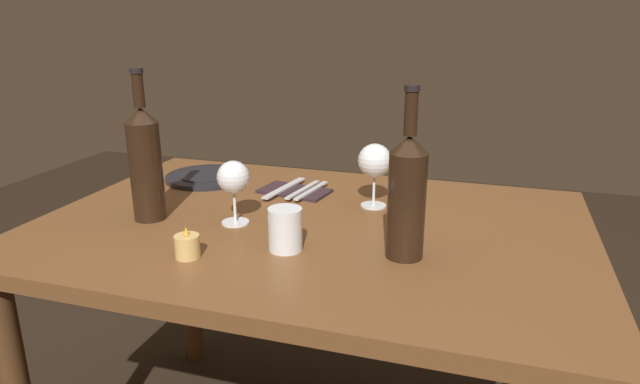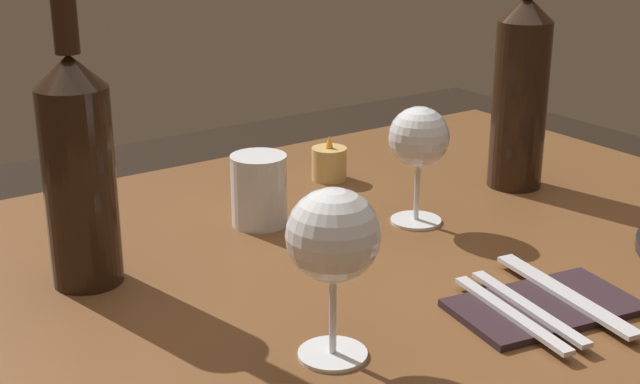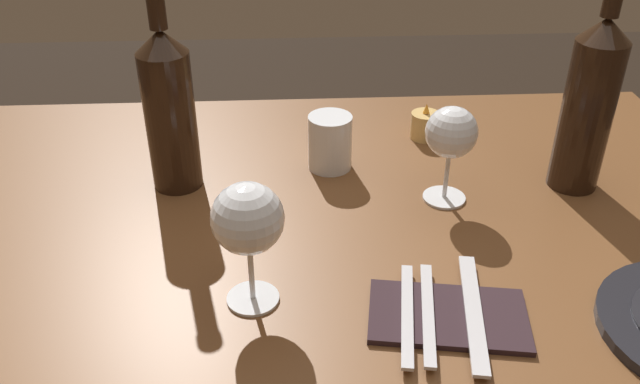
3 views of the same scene
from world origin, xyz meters
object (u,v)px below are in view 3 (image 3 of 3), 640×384
Objects in this scene: wine_glass_left at (451,135)px; table_knife at (473,311)px; fork_inner at (428,313)px; fork_outer at (407,313)px; votive_candle at (425,126)px; wine_glass_right at (248,221)px; wine_bottle at (169,107)px; folded_napkin at (448,316)px; water_tumbler at (331,144)px; wine_bottle_second at (589,102)px.

table_knife is at bearing -94.87° from wine_glass_left.
fork_inner is 0.05m from table_knife.
fork_inner is 1.00× the size of fork_outer.
wine_glass_left reaches higher than votive_candle.
votive_candle is at bearing 55.29° from wine_glass_right.
wine_bottle is at bearing 113.87° from wine_glass_right.
wine_glass_right reaches higher than folded_napkin.
wine_glass_right is 0.29m from table_knife.
water_tumbler is at bearing 99.77° from fork_outer.
wine_bottle_second is 0.46m from fork_outer.
folded_napkin is (0.12, -0.38, -0.04)m from water_tumbler.
wine_glass_left is 0.42× the size of wine_bottle_second.
wine_bottle_second is at bearing 51.87° from table_knife.
table_knife reaches higher than folded_napkin.
wine_glass_right reaches higher than wine_glass_left.
folded_napkin is at bearing -73.06° from water_tumbler.
wine_bottle is 3.81× the size of water_tumbler.
wine_glass_right is at bearing -142.63° from wine_glass_left.
water_tumbler is 0.39m from fork_inner.
wine_glass_right is 0.81× the size of folded_napkin.
fork_inner is at bearing -134.07° from wine_bottle_second.
table_knife is at bearing 0.00° from fork_inner.
wine_glass_left reaches higher than water_tumbler.
water_tumbler reaches higher than table_knife.
wine_bottle is at bearing -161.84° from votive_candle.
wine_glass_right is 0.24m from fork_inner.
water_tumbler is 0.20m from votive_candle.
wine_bottle_second reaches higher than table_knife.
wine_bottle is 0.51m from folded_napkin.
folded_napkin is 1.14× the size of fork_inner.
votive_candle is 0.48m from table_knife.
wine_bottle_second reaches higher than fork_inner.
fork_inner is at bearing 0.00° from fork_outer.
folded_napkin is at bearing -42.74° from wine_bottle.
wine_glass_right is 0.27m from folded_napkin.
wine_glass_right is at bearing -124.71° from votive_candle.
votive_candle is 0.49m from fork_outer.
wine_glass_right reaches higher than votive_candle.
wine_bottle_second is at bearing -40.47° from votive_candle.
votive_candle is at bearing 87.84° from wine_glass_left.
fork_inner is at bearing -100.22° from votive_candle.
wine_glass_left is at bearing 78.84° from folded_napkin.
fork_inner is (0.34, -0.34, -0.12)m from wine_bottle.
wine_bottle reaches higher than votive_candle.
water_tumbler is (0.25, 0.04, -0.09)m from wine_bottle.
wine_glass_right is 0.92× the size of fork_outer.
fork_inner reaches higher than folded_napkin.
fork_outer is (0.07, -0.38, -0.03)m from water_tumbler.
wine_glass_right is at bearing -66.13° from wine_bottle.
wine_bottle is 0.46m from votive_candle.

